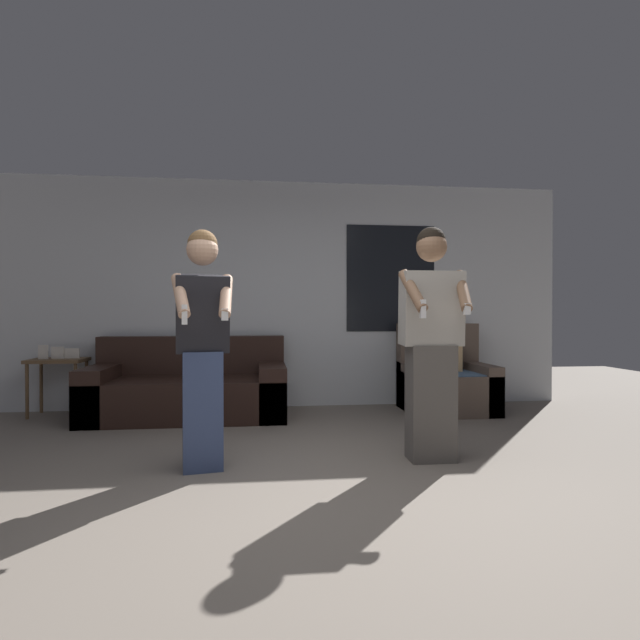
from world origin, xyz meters
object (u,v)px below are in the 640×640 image
at_px(armchair, 445,382).
at_px(couch, 189,390).
at_px(person_right, 431,342).
at_px(side_table, 58,367).
at_px(person_left, 203,345).

bearing_deg(armchair, couch, 179.89).
distance_m(couch, person_right, 2.84).
relative_size(armchair, person_right, 0.56).
bearing_deg(side_table, couch, -9.70).
bearing_deg(couch, person_right, -41.90).
height_order(armchair, side_table, armchair).
distance_m(side_table, person_left, 2.81).
relative_size(couch, person_left, 1.21).
bearing_deg(person_left, couch, 100.94).
relative_size(couch, person_right, 1.17).
height_order(armchair, person_right, person_right).
height_order(couch, side_table, couch).
distance_m(person_left, person_right, 1.70).
bearing_deg(side_table, person_right, -30.91).
relative_size(couch, side_table, 2.67).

